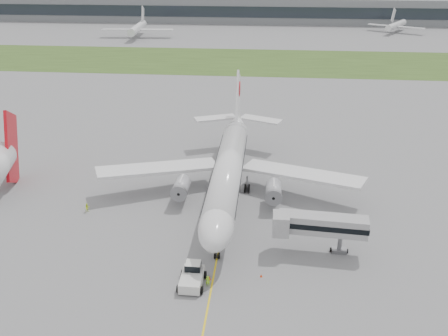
# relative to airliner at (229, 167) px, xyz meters

# --- Properties ---
(ground) EXTENTS (600.00, 600.00, 0.00)m
(ground) POSITION_rel_airliner_xyz_m (0.00, -4.87, -5.66)
(ground) COLOR slate
(ground) RESTS_ON ground
(apron_markings) EXTENTS (70.00, 70.00, 0.04)m
(apron_markings) POSITION_rel_airliner_xyz_m (0.00, -9.87, -5.66)
(apron_markings) COLOR yellow
(apron_markings) RESTS_ON ground
(grass_strip) EXTENTS (600.00, 50.00, 0.02)m
(grass_strip) POSITION_rel_airliner_xyz_m (0.00, 115.13, -5.65)
(grass_strip) COLOR #30481B
(grass_strip) RESTS_ON ground
(terminal_building) EXTENTS (320.00, 22.30, 14.00)m
(terminal_building) POSITION_rel_airliner_xyz_m (0.00, 225.00, 1.34)
(terminal_building) COLOR slate
(terminal_building) RESTS_ON ground
(control_tower) EXTENTS (12.00, 12.00, 56.00)m
(control_tower) POSITION_rel_airliner_xyz_m (-90.00, 227.13, -5.66)
(control_tower) COLOR slate
(control_tower) RESTS_ON ground
(airliner) EXTENTS (48.13, 53.95, 17.88)m
(airliner) POSITION_rel_airliner_xyz_m (0.00, 0.00, 0.00)
(airliner) COLOR silver
(airliner) RESTS_ON ground
(pushback_tug) EXTENTS (3.45, 5.07, 2.59)m
(pushback_tug) POSITION_rel_airliner_xyz_m (-2.66, -25.96, -4.47)
(pushback_tug) COLOR silver
(pushback_tug) RESTS_ON ground
(jet_bridge) EXTENTS (13.73, 3.91, 6.29)m
(jet_bridge) POSITION_rel_airliner_xyz_m (14.16, -16.93, -1.01)
(jet_bridge) COLOR gray
(jet_bridge) RESTS_ON ground
(safety_cone_left) EXTENTS (0.44, 0.44, 0.61)m
(safety_cone_left) POSITION_rel_airliner_xyz_m (-0.50, -25.01, -5.36)
(safety_cone_left) COLOR red
(safety_cone_left) RESTS_ON ground
(safety_cone_right) EXTENTS (0.35, 0.35, 0.49)m
(safety_cone_right) POSITION_rel_airliner_xyz_m (6.49, -23.74, -5.42)
(safety_cone_right) COLOR red
(safety_cone_right) RESTS_ON ground
(ground_crew_near) EXTENTS (0.61, 0.42, 1.61)m
(ground_crew_near) POSITION_rel_airliner_xyz_m (-0.53, -26.38, -4.85)
(ground_crew_near) COLOR #91D723
(ground_crew_near) RESTS_ON ground
(ground_crew_far) EXTENTS (0.97, 0.96, 1.58)m
(ground_crew_far) POSITION_rel_airliner_xyz_m (-23.37, -8.22, -4.87)
(ground_crew_far) COLOR #CEEE27
(ground_crew_far) RESTS_ON ground
(distant_aircraft_left) EXTENTS (36.54, 32.72, 13.27)m
(distant_aircraft_left) POSITION_rel_airliner_xyz_m (-58.99, 165.33, -5.66)
(distant_aircraft_left) COLOR silver
(distant_aircraft_left) RESTS_ON ground
(distant_aircraft_right) EXTENTS (37.89, 36.59, 11.11)m
(distant_aircraft_right) POSITION_rel_airliner_xyz_m (70.59, 192.92, -5.66)
(distant_aircraft_right) COLOR silver
(distant_aircraft_right) RESTS_ON ground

